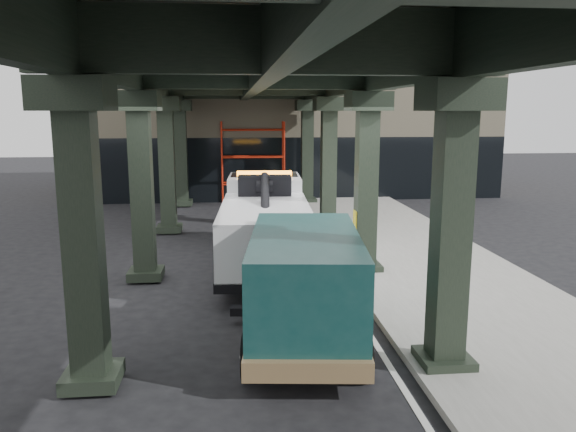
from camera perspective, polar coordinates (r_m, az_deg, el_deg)
ground at (r=13.70m, az=-1.06°, el=-8.54°), size 90.00×90.00×0.00m
sidewalk at (r=16.50m, az=14.17°, el=-5.25°), size 5.00×40.00×0.15m
lane_stripe at (r=15.80m, az=4.52°, el=-5.92°), size 0.12×38.00×0.01m
viaduct at (r=14.94m, az=-3.37°, el=14.30°), size 7.40×32.00×6.40m
building at (r=33.04m, az=-0.48°, el=9.77°), size 22.00×10.00×8.00m
scaffolding at (r=27.67m, az=-3.59°, el=5.65°), size 3.08×0.88×4.00m
tow_truck at (r=16.60m, az=-2.35°, el=-0.39°), size 2.82×8.42×2.72m
towed_van at (r=11.13m, az=1.72°, el=-6.63°), size 2.70×5.68×2.23m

